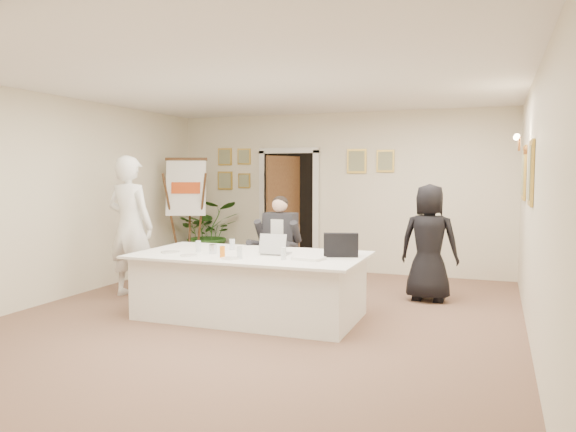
% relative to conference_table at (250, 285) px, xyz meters
% --- Properties ---
extents(floor, '(7.00, 7.00, 0.00)m').
position_rel_conference_table_xyz_m(floor, '(0.14, -0.04, -0.39)').
color(floor, brown).
rests_on(floor, ground).
extents(ceiling, '(6.00, 7.00, 0.02)m').
position_rel_conference_table_xyz_m(ceiling, '(0.14, -0.04, 2.41)').
color(ceiling, white).
rests_on(ceiling, wall_back).
extents(wall_back, '(6.00, 0.10, 2.80)m').
position_rel_conference_table_xyz_m(wall_back, '(0.14, 3.46, 1.01)').
color(wall_back, beige).
rests_on(wall_back, floor).
extents(wall_front, '(6.00, 0.10, 2.80)m').
position_rel_conference_table_xyz_m(wall_front, '(0.14, -3.54, 1.01)').
color(wall_front, beige).
rests_on(wall_front, floor).
extents(wall_left, '(0.10, 7.00, 2.80)m').
position_rel_conference_table_xyz_m(wall_left, '(-2.86, -0.04, 1.01)').
color(wall_left, beige).
rests_on(wall_left, floor).
extents(wall_right, '(0.10, 7.00, 2.80)m').
position_rel_conference_table_xyz_m(wall_right, '(3.14, -0.04, 1.01)').
color(wall_right, beige).
rests_on(wall_right, floor).
extents(doorway, '(1.14, 0.86, 2.20)m').
position_rel_conference_table_xyz_m(doorway, '(-0.74, 3.28, 0.65)').
color(doorway, black).
rests_on(doorway, floor).
extents(pictures_back_wall, '(3.40, 0.06, 0.80)m').
position_rel_conference_table_xyz_m(pictures_back_wall, '(-0.66, 3.43, 1.46)').
color(pictures_back_wall, gold).
rests_on(pictures_back_wall, wall_back).
extents(pictures_right_wall, '(0.06, 2.20, 0.80)m').
position_rel_conference_table_xyz_m(pictures_right_wall, '(3.11, 1.16, 1.36)').
color(pictures_right_wall, gold).
rests_on(pictures_right_wall, wall_right).
extents(wall_sconce, '(0.20, 0.30, 0.24)m').
position_rel_conference_table_xyz_m(wall_sconce, '(3.04, 1.16, 1.71)').
color(wall_sconce, '#AF6E38').
rests_on(wall_sconce, wall_right).
extents(conference_table, '(2.76, 1.47, 0.78)m').
position_rel_conference_table_xyz_m(conference_table, '(0.00, 0.00, 0.00)').
color(conference_table, white).
rests_on(conference_table, floor).
extents(seated_man, '(0.69, 0.73, 1.45)m').
position_rel_conference_table_xyz_m(seated_man, '(-0.07, 1.14, 0.33)').
color(seated_man, black).
rests_on(seated_man, floor).
extents(flip_chart, '(0.71, 0.55, 1.97)m').
position_rel_conference_table_xyz_m(flip_chart, '(-2.30, 2.44, 0.52)').
color(flip_chart, '#3C2213').
rests_on(flip_chart, floor).
extents(standing_man, '(0.75, 0.52, 1.99)m').
position_rel_conference_table_xyz_m(standing_man, '(-2.06, 0.46, 0.60)').
color(standing_man, white).
rests_on(standing_man, floor).
extents(standing_woman, '(0.81, 0.56, 1.60)m').
position_rel_conference_table_xyz_m(standing_woman, '(1.94, 1.63, 0.41)').
color(standing_woman, black).
rests_on(standing_woman, floor).
extents(potted_palm, '(1.45, 1.41, 1.23)m').
position_rel_conference_table_xyz_m(potted_palm, '(-2.26, 3.16, 0.22)').
color(potted_palm, '#2C5E1F').
rests_on(potted_palm, floor).
extents(laptop, '(0.34, 0.37, 0.28)m').
position_rel_conference_table_xyz_m(laptop, '(0.31, 0.08, 0.52)').
color(laptop, '#B7BABC').
rests_on(laptop, conference_table).
extents(laptop_bag, '(0.41, 0.23, 0.28)m').
position_rel_conference_table_xyz_m(laptop_bag, '(1.10, 0.13, 0.52)').
color(laptop_bag, black).
rests_on(laptop_bag, conference_table).
extents(paper_stack, '(0.36, 0.28, 0.03)m').
position_rel_conference_table_xyz_m(paper_stack, '(0.82, -0.21, 0.40)').
color(paper_stack, white).
rests_on(paper_stack, conference_table).
extents(plate_left, '(0.29, 0.29, 0.01)m').
position_rel_conference_table_xyz_m(plate_left, '(-0.95, -0.27, 0.39)').
color(plate_left, white).
rests_on(plate_left, conference_table).
extents(plate_mid, '(0.22, 0.22, 0.01)m').
position_rel_conference_table_xyz_m(plate_mid, '(-0.60, -0.42, 0.39)').
color(plate_mid, white).
rests_on(plate_mid, conference_table).
extents(plate_near, '(0.23, 0.23, 0.01)m').
position_rel_conference_table_xyz_m(plate_near, '(-0.04, -0.46, 0.39)').
color(plate_near, white).
rests_on(plate_near, conference_table).
extents(glass_a, '(0.07, 0.07, 0.14)m').
position_rel_conference_table_xyz_m(glass_a, '(-0.66, -0.09, 0.45)').
color(glass_a, silver).
rests_on(glass_a, conference_table).
extents(glass_b, '(0.07, 0.07, 0.14)m').
position_rel_conference_table_xyz_m(glass_b, '(0.06, -0.41, 0.45)').
color(glass_b, silver).
rests_on(glass_b, conference_table).
extents(glass_c, '(0.07, 0.07, 0.14)m').
position_rel_conference_table_xyz_m(glass_c, '(0.55, -0.30, 0.45)').
color(glass_c, silver).
rests_on(glass_c, conference_table).
extents(glass_d, '(0.07, 0.07, 0.14)m').
position_rel_conference_table_xyz_m(glass_d, '(-0.35, 0.22, 0.45)').
color(glass_d, silver).
rests_on(glass_d, conference_table).
extents(oj_glass, '(0.08, 0.08, 0.13)m').
position_rel_conference_table_xyz_m(oj_glass, '(-0.17, -0.39, 0.45)').
color(oj_glass, orange).
rests_on(oj_glass, conference_table).
extents(steel_jug, '(0.12, 0.12, 0.11)m').
position_rel_conference_table_xyz_m(steel_jug, '(-0.42, -0.15, 0.44)').
color(steel_jug, silver).
rests_on(steel_jug, conference_table).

